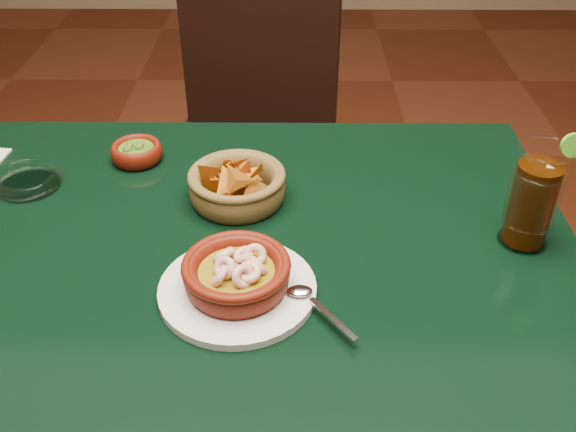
{
  "coord_description": "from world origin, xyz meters",
  "views": [
    {
      "loc": [
        0.15,
        -0.81,
        1.37
      ],
      "look_at": [
        0.14,
        -0.02,
        0.81
      ],
      "focal_mm": 40.0,
      "sensor_mm": 36.0,
      "label": 1
    }
  ],
  "objects_px": {
    "dining_chair": "(247,139)",
    "chip_basket": "(237,186)",
    "dining_table": "(205,286)",
    "shrimp_plate": "(237,277)",
    "cola_drink": "(533,198)"
  },
  "relations": [
    {
      "from": "dining_table",
      "to": "cola_drink",
      "type": "height_order",
      "value": "cola_drink"
    },
    {
      "from": "shrimp_plate",
      "to": "cola_drink",
      "type": "relative_size",
      "value": 1.45
    },
    {
      "from": "dining_chair",
      "to": "shrimp_plate",
      "type": "height_order",
      "value": "dining_chair"
    },
    {
      "from": "dining_chair",
      "to": "cola_drink",
      "type": "xyz_separation_m",
      "value": [
        0.49,
        -0.71,
        0.29
      ]
    },
    {
      "from": "cola_drink",
      "to": "dining_table",
      "type": "bearing_deg",
      "value": 179.94
    },
    {
      "from": "chip_basket",
      "to": "cola_drink",
      "type": "height_order",
      "value": "cola_drink"
    },
    {
      "from": "shrimp_plate",
      "to": "cola_drink",
      "type": "height_order",
      "value": "cola_drink"
    },
    {
      "from": "dining_chair",
      "to": "shrimp_plate",
      "type": "bearing_deg",
      "value": -86.83
    },
    {
      "from": "chip_basket",
      "to": "cola_drink",
      "type": "distance_m",
      "value": 0.47
    },
    {
      "from": "dining_chair",
      "to": "chip_basket",
      "type": "relative_size",
      "value": 4.96
    },
    {
      "from": "dining_table",
      "to": "chip_basket",
      "type": "distance_m",
      "value": 0.18
    },
    {
      "from": "dining_table",
      "to": "cola_drink",
      "type": "xyz_separation_m",
      "value": [
        0.51,
        -0.0,
        0.18
      ]
    },
    {
      "from": "dining_table",
      "to": "shrimp_plate",
      "type": "bearing_deg",
      "value": -60.96
    },
    {
      "from": "dining_table",
      "to": "dining_chair",
      "type": "relative_size",
      "value": 1.22
    },
    {
      "from": "dining_table",
      "to": "dining_chair",
      "type": "height_order",
      "value": "dining_chair"
    }
  ]
}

